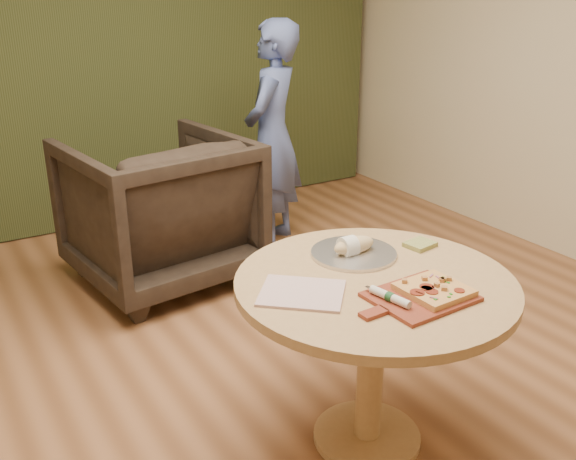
% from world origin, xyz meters
% --- Properties ---
extents(room_shell, '(5.04, 6.04, 2.84)m').
position_xyz_m(room_shell, '(0.00, 0.00, 1.40)').
color(room_shell, '#945F3B').
rests_on(room_shell, ground).
extents(curtain, '(4.80, 0.14, 2.78)m').
position_xyz_m(curtain, '(0.00, 2.90, 1.40)').
color(curtain, '#293116').
rests_on(curtain, ground).
extents(pedestal_table, '(1.08, 1.08, 0.75)m').
position_xyz_m(pedestal_table, '(0.11, -0.28, 0.61)').
color(pedestal_table, tan).
rests_on(pedestal_table, ground).
extents(pizza_paddle, '(0.45, 0.29, 0.01)m').
position_xyz_m(pizza_paddle, '(0.14, -0.49, 0.76)').
color(pizza_paddle, maroon).
rests_on(pizza_paddle, pedestal_table).
extents(flatbread_pizza, '(0.23, 0.23, 0.04)m').
position_xyz_m(flatbread_pizza, '(0.20, -0.50, 0.78)').
color(flatbread_pizza, tan).
rests_on(flatbread_pizza, pizza_paddle).
extents(cutlery_roll, '(0.06, 0.20, 0.03)m').
position_xyz_m(cutlery_roll, '(0.02, -0.47, 0.78)').
color(cutlery_roll, silver).
rests_on(cutlery_roll, pizza_paddle).
extents(newspaper, '(0.39, 0.39, 0.01)m').
position_xyz_m(newspaper, '(-0.20, -0.24, 0.76)').
color(newspaper, white).
rests_on(newspaper, pedestal_table).
extents(serving_tray, '(0.36, 0.36, 0.02)m').
position_xyz_m(serving_tray, '(0.18, -0.05, 0.76)').
color(serving_tray, silver).
rests_on(serving_tray, pedestal_table).
extents(bread_roll, '(0.19, 0.09, 0.09)m').
position_xyz_m(bread_roll, '(0.17, -0.05, 0.79)').
color(bread_roll, '#D0B57F').
rests_on(bread_roll, serving_tray).
extents(green_packet, '(0.13, 0.12, 0.02)m').
position_xyz_m(green_packet, '(0.48, -0.13, 0.76)').
color(green_packet, olive).
rests_on(green_packet, pedestal_table).
extents(armchair, '(1.11, 1.06, 1.04)m').
position_xyz_m(armchair, '(-0.05, 1.65, 0.52)').
color(armchair, black).
rests_on(armchair, ground).
extents(person_standing, '(0.69, 0.67, 1.58)m').
position_xyz_m(person_standing, '(0.88, 1.83, 0.79)').
color(person_standing, '#4A5C98').
rests_on(person_standing, ground).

